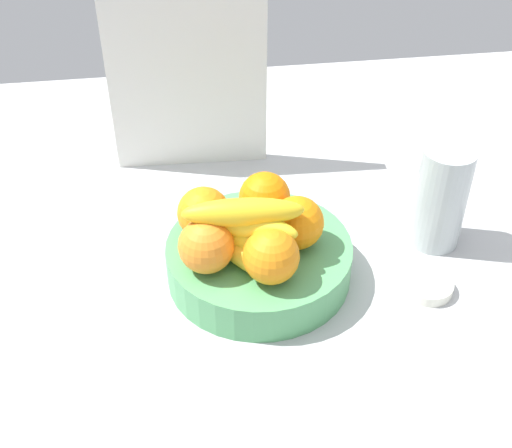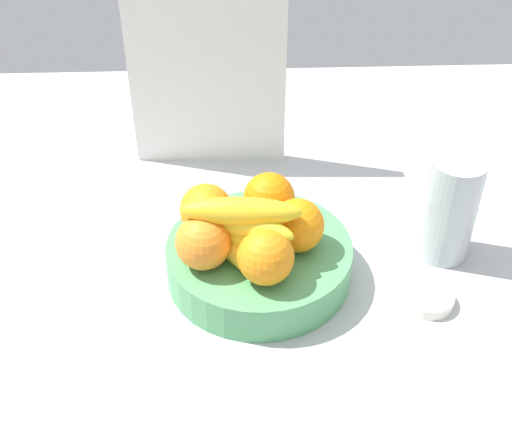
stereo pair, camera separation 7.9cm
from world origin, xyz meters
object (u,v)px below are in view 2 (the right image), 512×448
at_px(orange_front_left, 269,198).
at_px(cutting_board, 207,72).
at_px(orange_center, 203,242).
at_px(orange_back_left, 266,257).
at_px(orange_front_right, 206,210).
at_px(thermos_tumbler, 450,209).
at_px(fruit_bowl, 256,260).
at_px(jar_lid, 428,299).
at_px(banana_bunch, 239,229).
at_px(orange_back_right, 297,225).

height_order(orange_front_left, cutting_board, cutting_board).
relative_size(orange_center, orange_back_left, 1.00).
distance_m(orange_front_right, thermos_tumbler, 0.37).
relative_size(fruit_bowl, jar_lid, 3.72).
bearing_deg(thermos_tumbler, orange_front_right, -179.27).
height_order(orange_center, orange_back_left, same).
distance_m(fruit_bowl, jar_lid, 0.26).
xyz_separation_m(cutting_board, thermos_tumbler, (0.37, -0.30, -0.09)).
relative_size(orange_front_left, orange_center, 1.00).
relative_size(banana_bunch, jar_lid, 2.34).
bearing_deg(orange_center, fruit_bowl, 26.67).
relative_size(orange_back_right, jar_lid, 1.06).
relative_size(fruit_bowl, thermos_tumbler, 1.63).
distance_m(cutting_board, thermos_tumbler, 0.48).
relative_size(banana_bunch, cutting_board, 0.49).
bearing_deg(orange_back_right, banana_bunch, -165.19).
height_order(fruit_bowl, orange_back_right, orange_back_right).
relative_size(fruit_bowl, orange_front_left, 3.52).
relative_size(cutting_board, thermos_tumbler, 2.09).
bearing_deg(banana_bunch, cutting_board, 97.37).
height_order(orange_front_right, cutting_board, cutting_board).
relative_size(thermos_tumbler, jar_lid, 2.29).
xyz_separation_m(orange_front_right, thermos_tumbler, (0.37, 0.00, -0.01)).
distance_m(orange_front_right, orange_center, 0.08).
distance_m(orange_back_right, thermos_tumbler, 0.24).
height_order(orange_center, banana_bunch, banana_bunch).
bearing_deg(banana_bunch, orange_center, -168.53).
bearing_deg(orange_back_right, jar_lid, -18.88).
bearing_deg(cutting_board, orange_center, -88.06).
relative_size(fruit_bowl, orange_back_left, 3.52).
height_order(banana_bunch, cutting_board, cutting_board).
bearing_deg(orange_back_left, orange_center, 157.96).
xyz_separation_m(orange_back_right, banana_bunch, (-0.08, -0.02, 0.01)).
relative_size(orange_center, banana_bunch, 0.45).
xyz_separation_m(fruit_bowl, orange_back_left, (0.01, -0.07, 0.07)).
height_order(orange_front_right, orange_back_right, same).
distance_m(orange_center, cutting_board, 0.39).
height_order(orange_front_left, orange_center, same).
bearing_deg(fruit_bowl, cutting_board, 102.10).
height_order(orange_front_left, orange_back_left, same).
height_order(orange_front_left, banana_bunch, banana_bunch).
distance_m(fruit_bowl, orange_back_right, 0.09).
height_order(cutting_board, thermos_tumbler, cutting_board).
relative_size(orange_center, cutting_board, 0.22).
bearing_deg(orange_center, orange_front_left, 45.88).
distance_m(orange_front_right, jar_lid, 0.35).
bearing_deg(orange_front_right, orange_center, -92.24).
height_order(banana_bunch, jar_lid, banana_bunch).
bearing_deg(orange_center, orange_back_left, -22.04).
bearing_deg(orange_front_left, orange_center, -134.12).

